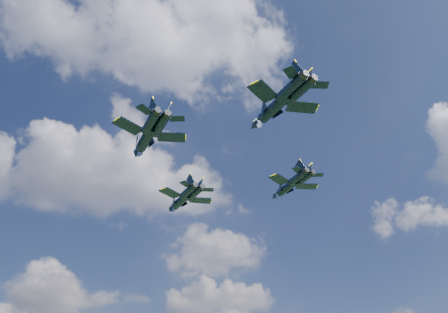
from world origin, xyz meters
TOP-DOWN VIEW (x-y plane):
  - jet_lead at (-3.15, 18.45)m, footprint 11.59×16.05m
  - jet_left at (-11.01, -3.24)m, footprint 12.59×17.09m
  - jet_right at (18.49, 9.69)m, footprint 11.10×15.10m
  - jet_slot at (9.96, -12.36)m, footprint 12.77×17.68m

SIDE VIEW (x-z plane):
  - jet_lead at x=-3.15m, z-range 53.06..56.86m
  - jet_right at x=18.49m, z-range 53.78..57.34m
  - jet_left at x=-11.01m, z-range 54.01..58.04m
  - jet_slot at x=9.96m, z-range 56.40..60.59m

